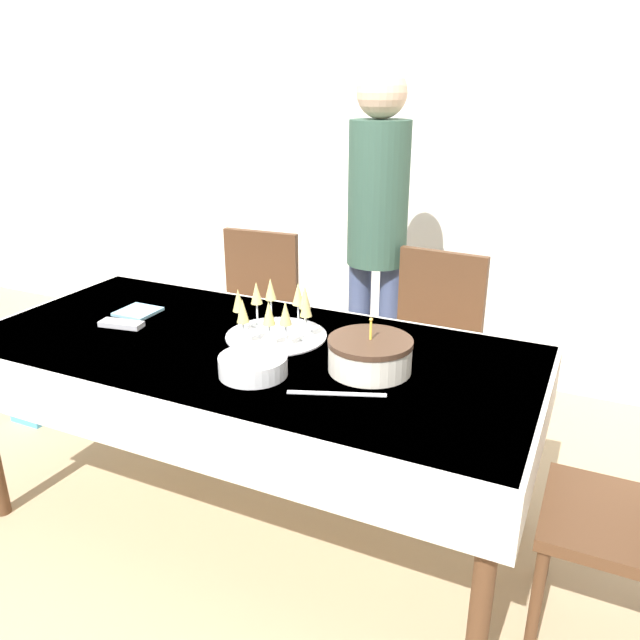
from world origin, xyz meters
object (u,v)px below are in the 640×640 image
object	(u,v)px
birthday_cake	(370,355)
gift_bag	(28,391)
person_standing	(378,220)
champagne_tray	(275,315)
dining_chair_far_right	(430,350)
plate_stack_main	(253,365)
dining_chair_far_left	(253,319)

from	to	relation	value
birthday_cake	gift_bag	distance (m)	2.03
person_standing	champagne_tray	bearing A→B (deg)	-94.77
birthday_cake	champagne_tray	distance (m)	0.44
dining_chair_far_right	gift_bag	distance (m)	2.03
champagne_tray	plate_stack_main	size ratio (longest dim) A/B	1.69
birthday_cake	person_standing	bearing A→B (deg)	109.27
dining_chair_far_left	gift_bag	xyz separation A→B (m)	(-0.98, -0.61, -0.34)
dining_chair_far_left	plate_stack_main	size ratio (longest dim) A/B	4.25
champagne_tray	plate_stack_main	xyz separation A→B (m)	(0.09, -0.31, -0.05)
plate_stack_main	person_standing	world-z (taller)	person_standing
dining_chair_far_left	person_standing	bearing A→B (deg)	17.67
plate_stack_main	person_standing	bearing A→B (deg)	90.86
dining_chair_far_left	dining_chair_far_right	xyz separation A→B (m)	(0.92, -0.00, 0.00)
dining_chair_far_left	birthday_cake	bearing A→B (deg)	-40.72
gift_bag	dining_chair_far_left	bearing A→B (deg)	31.66
dining_chair_far_left	birthday_cake	distance (m)	1.26
birthday_cake	gift_bag	size ratio (longest dim) A/B	0.82
plate_stack_main	gift_bag	bearing A→B (deg)	166.49
birthday_cake	gift_bag	xyz separation A→B (m)	(-1.91, 0.19, -0.65)
gift_bag	birthday_cake	bearing A→B (deg)	-5.77
person_standing	plate_stack_main	bearing A→B (deg)	-89.14
dining_chair_far_right	plate_stack_main	xyz separation A→B (m)	(-0.32, -0.99, 0.28)
person_standing	dining_chair_far_right	bearing A→B (deg)	-29.03
dining_chair_far_right	birthday_cake	xyz separation A→B (m)	(0.01, -0.80, 0.30)
champagne_tray	dining_chair_far_left	bearing A→B (deg)	127.11
champagne_tray	gift_bag	size ratio (longest dim) A/B	1.11
person_standing	dining_chair_far_left	bearing A→B (deg)	-162.33
plate_stack_main	dining_chair_far_right	bearing A→B (deg)	72.15
dining_chair_far_right	champagne_tray	xyz separation A→B (m)	(-0.41, -0.68, 0.33)
dining_chair_far_right	dining_chair_far_left	bearing A→B (deg)	180.00
dining_chair_far_left	champagne_tray	xyz separation A→B (m)	(0.51, -0.68, 0.33)
person_standing	gift_bag	world-z (taller)	person_standing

